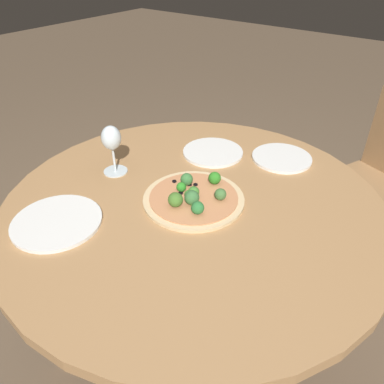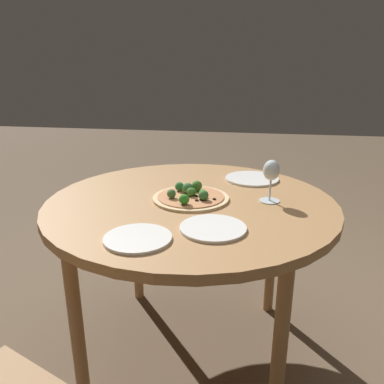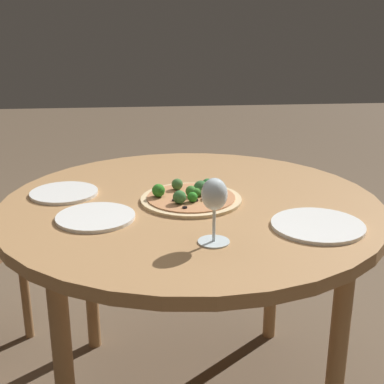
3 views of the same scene
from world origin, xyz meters
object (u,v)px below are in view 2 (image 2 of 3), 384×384
at_px(pizza, 191,196).
at_px(plate_far, 252,179).
at_px(wine_glass, 271,173).
at_px(plate_side, 213,228).
at_px(plate_near, 138,238).

height_order(pizza, plate_far, pizza).
bearing_deg(wine_glass, plate_side, -31.87).
relative_size(pizza, wine_glass, 1.83).
bearing_deg(plate_near, plate_side, 117.52).
distance_m(plate_near, plate_far, 0.78).
height_order(pizza, wine_glass, wine_glass).
distance_m(wine_glass, plate_near, 0.59).
bearing_deg(plate_near, plate_far, 154.57).
bearing_deg(plate_far, pizza, -36.99).
distance_m(pizza, plate_side, 0.30).
relative_size(plate_far, plate_side, 1.13).
relative_size(wine_glass, plate_far, 0.67).
relative_size(pizza, plate_side, 1.40).
xyz_separation_m(wine_glass, plate_side, (0.30, -0.19, -0.11)).
distance_m(plate_far, plate_side, 0.60).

